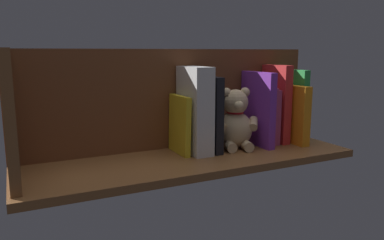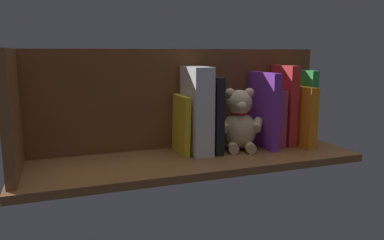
% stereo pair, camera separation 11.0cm
% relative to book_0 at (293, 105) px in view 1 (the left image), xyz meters
% --- Properties ---
extents(ground_plane, '(1.00, 0.31, 0.02)m').
position_rel_book_0_xyz_m(ground_plane, '(0.43, 0.06, -0.14)').
color(ground_plane, brown).
extents(shelf_back_panel, '(1.00, 0.02, 0.32)m').
position_rel_book_0_xyz_m(shelf_back_panel, '(0.43, -0.08, 0.04)').
color(shelf_back_panel, brown).
rests_on(shelf_back_panel, ground_plane).
extents(shelf_side_divider, '(0.02, 0.25, 0.32)m').
position_rel_book_0_xyz_m(shelf_side_divider, '(0.91, 0.06, 0.04)').
color(shelf_side_divider, brown).
rests_on(shelf_side_divider, ground_plane).
extents(book_0, '(0.03, 0.13, 0.25)m').
position_rel_book_0_xyz_m(book_0, '(0.00, 0.00, 0.00)').
color(book_0, green).
rests_on(book_0, ground_plane).
extents(book_1, '(0.03, 0.18, 0.20)m').
position_rel_book_0_xyz_m(book_1, '(0.04, 0.02, -0.03)').
color(book_1, orange).
rests_on(book_1, ground_plane).
extents(book_2, '(0.03, 0.13, 0.27)m').
position_rel_book_0_xyz_m(book_2, '(0.08, -0.00, 0.01)').
color(book_2, red).
rests_on(book_2, ground_plane).
extents(book_3, '(0.02, 0.13, 0.19)m').
position_rel_book_0_xyz_m(book_3, '(0.11, -0.00, -0.03)').
color(book_3, '#B23F72').
rests_on(book_3, ground_plane).
extents(book_4, '(0.02, 0.14, 0.19)m').
position_rel_book_0_xyz_m(book_4, '(0.14, 0.01, -0.03)').
color(book_4, '#B23F72').
rests_on(book_4, ground_plane).
extents(book_5, '(0.03, 0.16, 0.24)m').
position_rel_book_0_xyz_m(book_5, '(0.16, 0.02, -0.00)').
color(book_5, purple).
rests_on(book_5, ground_plane).
extents(teddy_bear, '(0.15, 0.15, 0.20)m').
position_rel_book_0_xyz_m(teddy_bear, '(0.25, 0.02, -0.04)').
color(teddy_bear, '#D1B284').
rests_on(teddy_bear, ground_plane).
extents(book_6, '(0.03, 0.15, 0.24)m').
position_rel_book_0_xyz_m(book_6, '(0.34, 0.01, -0.01)').
color(book_6, black).
rests_on(book_6, ground_plane).
extents(dictionary_thick_white, '(0.06, 0.15, 0.27)m').
position_rel_book_0_xyz_m(dictionary_thick_white, '(0.39, 0.01, 0.01)').
color(dictionary_thick_white, white).
rests_on(dictionary_thick_white, ground_plane).
extents(book_7, '(0.02, 0.13, 0.18)m').
position_rel_book_0_xyz_m(book_7, '(0.44, -0.00, -0.03)').
color(book_7, yellow).
rests_on(book_7, ground_plane).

